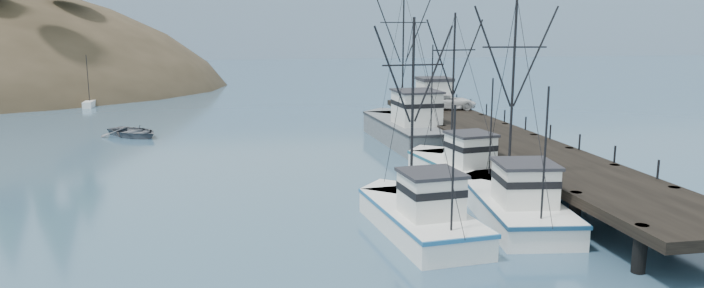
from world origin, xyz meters
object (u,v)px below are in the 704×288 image
object	(u,v)px
trawler_far	(458,167)
pickup_truck	(448,102)
work_vessel	(408,128)
pier	(500,140)
trawler_near	(513,203)
motorboat	(134,136)
pier_shed	(434,92)
trawler_mid	(418,215)

from	to	relation	value
trawler_far	pickup_truck	size ratio (longest dim) A/B	2.12
work_vessel	pier	bearing A→B (deg)	-64.39
trawler_near	pickup_truck	world-z (taller)	trawler_near
trawler_far	pickup_truck	bearing A→B (deg)	73.20
pickup_truck	motorboat	world-z (taller)	pickup_truck
trawler_near	trawler_far	bearing A→B (deg)	90.40
pier_shed	motorboat	bearing A→B (deg)	-179.67
motorboat	pier_shed	bearing A→B (deg)	-44.42
trawler_mid	motorboat	xyz separation A→B (m)	(-17.63, 29.31, -0.82)
trawler_mid	motorboat	world-z (taller)	trawler_mid
trawler_far	pier_shed	distance (m)	20.84
pickup_truck	work_vessel	bearing A→B (deg)	138.54
trawler_mid	trawler_far	xyz separation A→B (m)	(5.35, 9.34, 0.00)
trawler_mid	pickup_truck	world-z (taller)	trawler_mid
pier	pickup_truck	xyz separation A→B (m)	(0.91, 13.95, 1.02)
pier	motorboat	bearing A→B (deg)	150.17
trawler_near	trawler_mid	xyz separation A→B (m)	(-5.40, -1.14, -0.00)
motorboat	trawler_near	bearing A→B (deg)	-95.48
trawler_near	pier_shed	size ratio (longest dim) A/B	3.60
trawler_far	work_vessel	bearing A→B (deg)	88.94
pickup_truck	motorboat	xyz separation A→B (m)	(-28.45, 1.84, -2.71)
trawler_mid	work_vessel	size ratio (longest dim) A/B	0.68
trawler_near	work_vessel	size ratio (longest dim) A/B	0.74
trawler_far	work_vessel	xyz separation A→B (m)	(0.24, 13.20, 0.41)
trawler_near	trawler_mid	bearing A→B (deg)	-168.04
trawler_near	motorboat	distance (m)	36.40
trawler_near	motorboat	bearing A→B (deg)	129.28
work_vessel	trawler_mid	bearing A→B (deg)	-103.93
pier_shed	pickup_truck	xyz separation A→B (m)	(0.76, -2.01, -0.71)
trawler_far	motorboat	distance (m)	30.46
trawler_near	pier	bearing A→B (deg)	69.96
trawler_near	pier_shed	xyz separation A→B (m)	(4.66, 28.33, 2.60)
pier	trawler_near	size ratio (longest dim) A/B	3.82
trawler_near	pier_shed	bearing A→B (deg)	80.66
pickup_truck	motorboat	distance (m)	28.64
pier	work_vessel	xyz separation A→B (m)	(-4.33, 9.03, -0.46)
pier_shed	trawler_far	bearing A→B (deg)	-103.18
pier_shed	motorboat	size ratio (longest dim) A/B	0.57
trawler_near	pier_shed	world-z (taller)	trawler_near
motorboat	pier	bearing A→B (deg)	-74.59
trawler_near	pier_shed	distance (m)	28.83
trawler_near	trawler_mid	world-z (taller)	trawler_near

